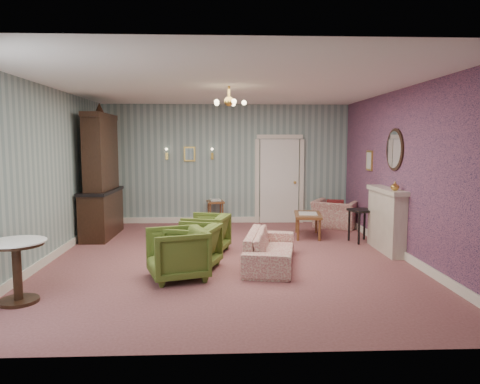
{
  "coord_description": "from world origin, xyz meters",
  "views": [
    {
      "loc": [
        -0.13,
        -7.52,
        1.97
      ],
      "look_at": [
        0.2,
        0.4,
        1.1
      ],
      "focal_mm": 33.61,
      "sensor_mm": 36.0,
      "label": 1
    }
  ],
  "objects_px": {
    "dresser": "(101,172)",
    "olive_chair_b": "(193,244)",
    "olive_chair_c": "(206,231)",
    "wingback_chair": "(336,209)",
    "pedestal_table": "(17,272)",
    "fireplace": "(386,220)",
    "olive_chair_a": "(177,251)",
    "sofa_chintz": "(270,243)",
    "side_table_black": "(362,226)",
    "coffee_table": "(308,225)"
  },
  "relations": [
    {
      "from": "dresser",
      "to": "olive_chair_b",
      "type": "bearing_deg",
      "value": -49.91
    },
    {
      "from": "olive_chair_c",
      "to": "wingback_chair",
      "type": "distance_m",
      "value": 3.7
    },
    {
      "from": "olive_chair_c",
      "to": "olive_chair_b",
      "type": "bearing_deg",
      "value": 6.28
    },
    {
      "from": "olive_chair_b",
      "to": "pedestal_table",
      "type": "bearing_deg",
      "value": -38.13
    },
    {
      "from": "olive_chair_b",
      "to": "pedestal_table",
      "type": "distance_m",
      "value": 2.51
    },
    {
      "from": "olive_chair_c",
      "to": "fireplace",
      "type": "relative_size",
      "value": 0.54
    },
    {
      "from": "olive_chair_a",
      "to": "olive_chair_b",
      "type": "xyz_separation_m",
      "value": [
        0.19,
        0.54,
        -0.02
      ]
    },
    {
      "from": "olive_chair_c",
      "to": "pedestal_table",
      "type": "distance_m",
      "value": 3.37
    },
    {
      "from": "olive_chair_c",
      "to": "dresser",
      "type": "xyz_separation_m",
      "value": [
        -2.24,
        1.45,
        0.98
      ]
    },
    {
      "from": "sofa_chintz",
      "to": "side_table_black",
      "type": "relative_size",
      "value": 2.78
    },
    {
      "from": "olive_chair_c",
      "to": "dresser",
      "type": "relative_size",
      "value": 0.28
    },
    {
      "from": "wingback_chair",
      "to": "coffee_table",
      "type": "bearing_deg",
      "value": 79.43
    },
    {
      "from": "dresser",
      "to": "coffee_table",
      "type": "bearing_deg",
      "value": -1.87
    },
    {
      "from": "pedestal_table",
      "to": "sofa_chintz",
      "type": "bearing_deg",
      "value": 25.93
    },
    {
      "from": "dresser",
      "to": "pedestal_table",
      "type": "height_order",
      "value": "dresser"
    },
    {
      "from": "sofa_chintz",
      "to": "side_table_black",
      "type": "distance_m",
      "value": 2.53
    },
    {
      "from": "sofa_chintz",
      "to": "dresser",
      "type": "bearing_deg",
      "value": 64.9
    },
    {
      "from": "olive_chair_c",
      "to": "fireplace",
      "type": "bearing_deg",
      "value": 104.14
    },
    {
      "from": "pedestal_table",
      "to": "side_table_black",
      "type": "bearing_deg",
      "value": 30.85
    },
    {
      "from": "wingback_chair",
      "to": "dresser",
      "type": "distance_m",
      "value": 5.33
    },
    {
      "from": "fireplace",
      "to": "coffee_table",
      "type": "height_order",
      "value": "fireplace"
    },
    {
      "from": "olive_chair_a",
      "to": "pedestal_table",
      "type": "xyz_separation_m",
      "value": [
        -1.87,
        -0.9,
        -0.02
      ]
    },
    {
      "from": "side_table_black",
      "to": "wingback_chair",
      "type": "bearing_deg",
      "value": 94.08
    },
    {
      "from": "olive_chair_a",
      "to": "dresser",
      "type": "xyz_separation_m",
      "value": [
        -1.87,
        3.07,
        0.95
      ]
    },
    {
      "from": "dresser",
      "to": "fireplace",
      "type": "distance_m",
      "value": 5.77
    },
    {
      "from": "fireplace",
      "to": "olive_chair_b",
      "type": "bearing_deg",
      "value": -163.9
    },
    {
      "from": "olive_chair_c",
      "to": "olive_chair_a",
      "type": "bearing_deg",
      "value": 2.86
    },
    {
      "from": "fireplace",
      "to": "pedestal_table",
      "type": "height_order",
      "value": "fireplace"
    },
    {
      "from": "olive_chair_c",
      "to": "sofa_chintz",
      "type": "bearing_deg",
      "value": 65.16
    },
    {
      "from": "olive_chair_c",
      "to": "coffee_table",
      "type": "xyz_separation_m",
      "value": [
        2.09,
        1.24,
        -0.13
      ]
    },
    {
      "from": "wingback_chair",
      "to": "side_table_black",
      "type": "height_order",
      "value": "wingback_chair"
    },
    {
      "from": "olive_chair_b",
      "to": "coffee_table",
      "type": "height_order",
      "value": "olive_chair_b"
    },
    {
      "from": "olive_chair_a",
      "to": "fireplace",
      "type": "bearing_deg",
      "value": 94.77
    },
    {
      "from": "olive_chair_a",
      "to": "side_table_black",
      "type": "bearing_deg",
      "value": 105.42
    },
    {
      "from": "olive_chair_b",
      "to": "coffee_table",
      "type": "bearing_deg",
      "value": 152.68
    },
    {
      "from": "olive_chair_b",
      "to": "wingback_chair",
      "type": "bearing_deg",
      "value": 153.85
    },
    {
      "from": "fireplace",
      "to": "pedestal_table",
      "type": "bearing_deg",
      "value": -156.19
    },
    {
      "from": "olive_chair_b",
      "to": "side_table_black",
      "type": "distance_m",
      "value": 3.67
    },
    {
      "from": "olive_chair_a",
      "to": "coffee_table",
      "type": "relative_size",
      "value": 0.84
    },
    {
      "from": "wingback_chair",
      "to": "olive_chair_c",
      "type": "bearing_deg",
      "value": 67.07
    },
    {
      "from": "wingback_chair",
      "to": "coffee_table",
      "type": "xyz_separation_m",
      "value": [
        -0.85,
        -1.01,
        -0.18
      ]
    },
    {
      "from": "coffee_table",
      "to": "dresser",
      "type": "bearing_deg",
      "value": 177.23
    },
    {
      "from": "dresser",
      "to": "pedestal_table",
      "type": "relative_size",
      "value": 3.47
    },
    {
      "from": "olive_chair_c",
      "to": "dresser",
      "type": "distance_m",
      "value": 2.85
    },
    {
      "from": "fireplace",
      "to": "side_table_black",
      "type": "xyz_separation_m",
      "value": [
        -0.21,
        0.73,
        -0.25
      ]
    },
    {
      "from": "olive_chair_c",
      "to": "coffee_table",
      "type": "height_order",
      "value": "olive_chair_c"
    },
    {
      "from": "dresser",
      "to": "coffee_table",
      "type": "height_order",
      "value": "dresser"
    },
    {
      "from": "wingback_chair",
      "to": "dresser",
      "type": "relative_size",
      "value": 0.36
    },
    {
      "from": "sofa_chintz",
      "to": "olive_chair_b",
      "type": "bearing_deg",
      "value": 108.27
    },
    {
      "from": "dresser",
      "to": "coffee_table",
      "type": "distance_m",
      "value": 4.48
    }
  ]
}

